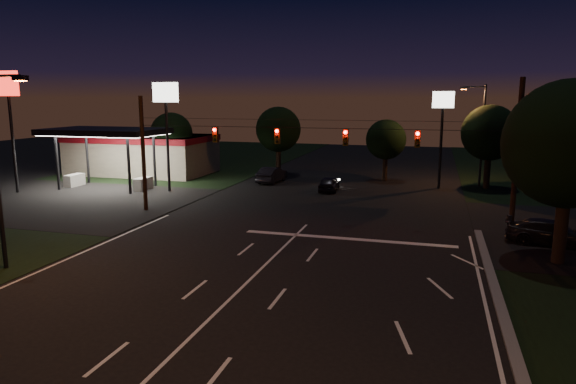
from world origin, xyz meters
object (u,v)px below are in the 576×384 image
(utility_pole_right, at_px, (510,235))
(tree_right_near, at_px, (569,145))
(car_oncoming_a, at_px, (329,184))
(car_oncoming_b, at_px, (272,175))
(car_cross, at_px, (552,233))

(utility_pole_right, distance_m, tree_right_near, 7.61)
(car_oncoming_a, distance_m, car_oncoming_b, 6.79)
(tree_right_near, height_order, car_oncoming_a, tree_right_near)
(car_oncoming_a, height_order, car_oncoming_b, car_oncoming_b)
(car_oncoming_b, bearing_deg, car_cross, 147.37)
(utility_pole_right, bearing_deg, car_oncoming_b, 143.65)
(car_oncoming_b, bearing_deg, utility_pole_right, 147.96)
(tree_right_near, xyz_separation_m, car_oncoming_a, (-14.57, 15.90, -5.05))
(car_oncoming_a, height_order, car_cross, car_cross)
(car_cross, bearing_deg, car_oncoming_a, 59.10)
(tree_right_near, height_order, car_oncoming_b, tree_right_near)
(tree_right_near, bearing_deg, car_cross, 84.82)
(utility_pole_right, height_order, car_oncoming_a, utility_pole_right)
(tree_right_near, relative_size, car_cross, 1.89)
(car_oncoming_b, bearing_deg, tree_right_near, 141.83)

